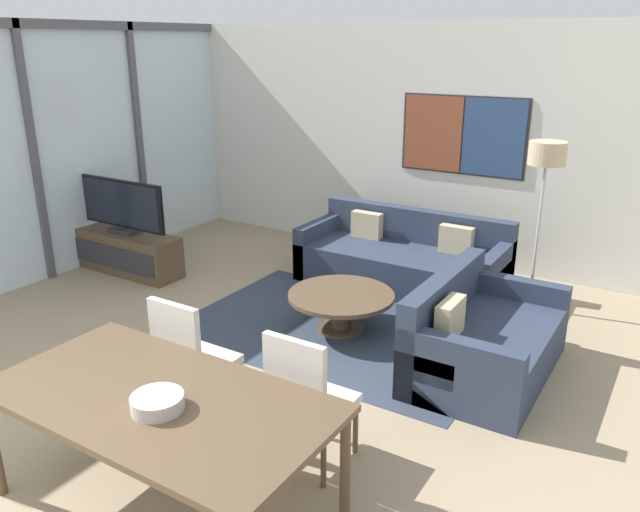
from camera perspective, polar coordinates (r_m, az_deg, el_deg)
name	(u,v)px	position (r m, az deg, el deg)	size (l,w,h in m)	color
wall_back	(428,144)	(7.69, 9.81, 10.02)	(7.65, 0.09, 2.80)	silver
window_wall_left	(31,144)	(7.48, -24.95, 9.29)	(0.07, 5.96, 2.80)	silver
area_rug	(341,329)	(5.93, 1.91, -6.69)	(2.87, 1.99, 0.01)	#333D4C
tv_console	(126,252)	(7.64, -17.28, 0.34)	(1.44, 0.43, 0.48)	brown
television	(122,206)	(7.49, -17.69, 4.35)	(1.29, 0.20, 0.63)	#2D2D33
sofa_main	(404,261)	(6.98, 7.69, -0.45)	(2.24, 0.94, 0.79)	#2D384C
sofa_side	(478,341)	(5.28, 14.21, -7.55)	(0.94, 1.55, 0.79)	#2D384C
coffee_table	(341,302)	(5.82, 1.94, -4.27)	(0.99, 0.99, 0.37)	brown
dining_table	(159,406)	(3.65, -14.47, -13.10)	(1.98, 1.03, 0.73)	brown
dining_chair_left	(189,355)	(4.48, -11.88, -8.85)	(0.46, 0.46, 0.95)	beige
dining_chair_centre	(306,396)	(3.93, -1.33, -12.65)	(0.46, 0.46, 0.95)	beige
fruit_bowl	(157,402)	(3.48, -14.64, -12.76)	(0.29, 0.29, 0.08)	#B7B2A8
floor_lamp	(546,168)	(6.31, 19.94, 7.60)	(0.35, 0.35, 1.69)	#2D2D33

